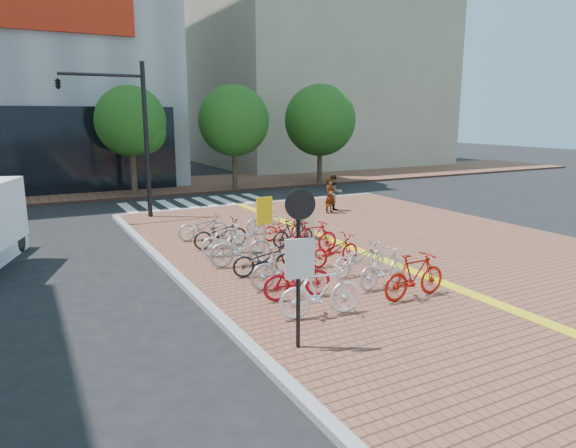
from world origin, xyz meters
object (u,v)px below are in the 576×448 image
pedestrian_a (330,196)px  pedestrian_b (334,193)px  bike_6 (220,233)px  bike_7 (203,227)px  bike_13 (293,233)px  yellow_sign (264,217)px  bike_3 (265,259)px  bike_1 (297,278)px  bike_10 (359,258)px  bike_9 (384,268)px  bike_4 (241,247)px  traffic_light_pole (107,111)px  utility_box (305,221)px  bike_2 (283,266)px  bike_0 (321,291)px  bike_12 (313,238)px  bike_15 (264,221)px  bike_5 (226,239)px  bike_11 (335,250)px  bike_8 (415,276)px  bike_14 (284,228)px  notice_sign (299,250)px

pedestrian_a → pedestrian_b: bearing=14.1°
bike_6 → bike_7: 1.38m
bike_13 → yellow_sign: yellow_sign is taller
bike_3 → bike_6: bearing=10.8°
bike_1 → bike_3: bike_1 is taller
bike_3 → bike_10: bike_3 is taller
bike_1 → bike_9: 2.39m
bike_9 → pedestrian_a: size_ratio=1.08×
bike_4 → traffic_light_pole: bearing=18.2°
bike_4 → bike_3: bearing=-165.4°
bike_3 → utility_box: (3.17, 3.30, 0.16)m
bike_2 → pedestrian_a: 10.54m
bike_6 → bike_7: bearing=6.8°
bike_6 → pedestrian_a: size_ratio=1.17×
bike_0 → bike_13: bearing=-13.7°
bike_0 → bike_12: size_ratio=1.07×
pedestrian_b → bike_15: bearing=-143.9°
bike_5 → bike_6: size_ratio=0.90×
bike_11 → bike_8: bearing=176.8°
bike_11 → pedestrian_a: (4.36, 7.13, 0.34)m
bike_14 → yellow_sign: (-1.71, -2.01, 0.92)m
utility_box → traffic_light_pole: traffic_light_pole is taller
bike_4 → bike_12: size_ratio=1.08×
bike_3 → utility_box: size_ratio=1.43×
bike_6 → bike_10: bike_6 is taller
bike_4 → notice_sign: size_ratio=0.63×
bike_4 → yellow_sign: 1.20m
bike_9 → pedestrian_a: bearing=-33.6°
pedestrian_b → yellow_sign: size_ratio=0.85×
bike_9 → traffic_light_pole: bearing=11.5°
bike_6 → notice_sign: (-1.36, -7.85, 1.44)m
pedestrian_a → bike_11: bearing=-147.8°
bike_6 → pedestrian_a: (6.62, 3.64, 0.31)m
bike_2 → pedestrian_b: pedestrian_b is taller
bike_3 → bike_11: 2.27m
bike_6 → bike_10: 5.18m
bike_4 → utility_box: (3.37, 2.13, 0.05)m
bike_0 → bike_4: (-0.02, 4.42, 0.00)m
bike_13 → utility_box: 1.30m
pedestrian_a → bike_2: bearing=-155.3°
bike_0 → bike_10: 3.28m
bike_1 → traffic_light_pole: bearing=16.6°
bike_9 → traffic_light_pole: (-4.59, 12.39, 4.00)m
bike_12 → utility_box: size_ratio=1.43×
bike_4 → bike_11: size_ratio=1.12×
bike_9 → bike_8: bearing=179.6°
bike_10 → bike_14: 4.61m
bike_3 → traffic_light_pole: size_ratio=0.27×
bike_6 → utility_box: (3.17, -0.16, 0.14)m
utility_box → traffic_light_pole: 9.53m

